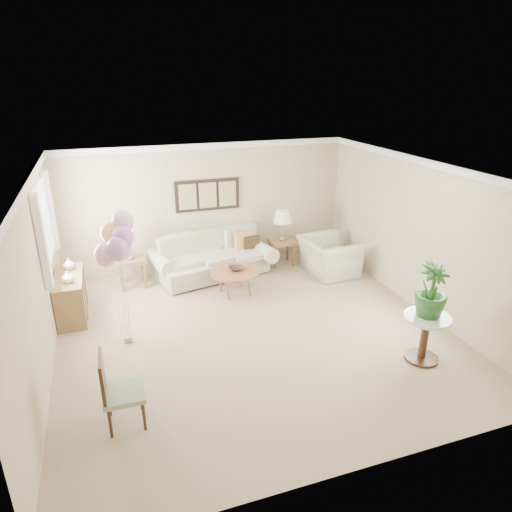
# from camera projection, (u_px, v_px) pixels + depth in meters

# --- Properties ---
(ground_plane) EXTENTS (6.00, 6.00, 0.00)m
(ground_plane) POSITION_uv_depth(u_px,v_px,m) (254.00, 331.00, 7.37)
(ground_plane) COLOR tan
(room_shell) EXTENTS (6.04, 6.04, 2.60)m
(room_shell) POSITION_uv_depth(u_px,v_px,m) (245.00, 235.00, 6.82)
(room_shell) COLOR #C6B693
(room_shell) RESTS_ON ground
(wall_art_triptych) EXTENTS (1.35, 0.06, 0.65)m
(wall_art_triptych) POSITION_uv_depth(u_px,v_px,m) (208.00, 195.00, 9.40)
(wall_art_triptych) COLOR black
(wall_art_triptych) RESTS_ON ground
(sofa) EXTENTS (2.59, 1.35, 0.89)m
(sofa) POSITION_uv_depth(u_px,v_px,m) (213.00, 259.00, 9.31)
(sofa) COLOR beige
(sofa) RESTS_ON ground
(end_table_left) EXTENTS (0.53, 0.48, 0.58)m
(end_table_left) POSITION_uv_depth(u_px,v_px,m) (131.00, 263.00, 8.78)
(end_table_left) COLOR brown
(end_table_left) RESTS_ON ground
(end_table_right) EXTENTS (0.51, 0.47, 0.56)m
(end_table_right) POSITION_uv_depth(u_px,v_px,m) (282.00, 244.00, 9.82)
(end_table_right) COLOR brown
(end_table_right) RESTS_ON ground
(lamp_left) EXTENTS (0.31, 0.31, 0.55)m
(lamp_left) POSITION_uv_depth(u_px,v_px,m) (129.00, 238.00, 8.59)
(lamp_left) COLOR gray
(lamp_left) RESTS_ON end_table_left
(lamp_right) EXTENTS (0.37, 0.37, 0.66)m
(lamp_right) POSITION_uv_depth(u_px,v_px,m) (283.00, 217.00, 9.60)
(lamp_right) COLOR gray
(lamp_right) RESTS_ON end_table_right
(coffee_table) EXTENTS (0.91, 0.91, 0.46)m
(coffee_table) POSITION_uv_depth(u_px,v_px,m) (235.00, 273.00, 8.50)
(coffee_table) COLOR #985838
(coffee_table) RESTS_ON ground
(decor_bowl) EXTENTS (0.32, 0.32, 0.07)m
(decor_bowl) POSITION_uv_depth(u_px,v_px,m) (236.00, 269.00, 8.51)
(decor_bowl) COLOR #30261F
(decor_bowl) RESTS_ON coffee_table
(armchair) EXTENTS (1.04, 1.18, 0.74)m
(armchair) POSITION_uv_depth(u_px,v_px,m) (328.00, 256.00, 9.42)
(armchair) COLOR beige
(armchair) RESTS_ON ground
(side_table) EXTENTS (0.65, 0.65, 0.71)m
(side_table) POSITION_uv_depth(u_px,v_px,m) (426.00, 327.00, 6.44)
(side_table) COLOR silver
(side_table) RESTS_ON ground
(potted_plant) EXTENTS (0.50, 0.50, 0.79)m
(potted_plant) POSITION_uv_depth(u_px,v_px,m) (432.00, 290.00, 6.25)
(potted_plant) COLOR #154719
(potted_plant) RESTS_ON side_table
(accent_chair) EXTENTS (0.48, 0.48, 0.96)m
(accent_chair) POSITION_uv_depth(u_px,v_px,m) (117.00, 389.00, 5.22)
(accent_chair) COLOR gray
(accent_chair) RESTS_ON ground
(credenza) EXTENTS (0.46, 1.20, 0.74)m
(credenza) POSITION_uv_depth(u_px,v_px,m) (71.00, 296.00, 7.72)
(credenza) COLOR brown
(credenza) RESTS_ON ground
(vase_white) EXTENTS (0.22, 0.22, 0.20)m
(vase_white) POSITION_uv_depth(u_px,v_px,m) (68.00, 277.00, 7.31)
(vase_white) COLOR silver
(vase_white) RESTS_ON credenza
(vase_sage) EXTENTS (0.25, 0.25, 0.20)m
(vase_sage) POSITION_uv_depth(u_px,v_px,m) (69.00, 264.00, 7.81)
(vase_sage) COLOR #ADB6A8
(vase_sage) RESTS_ON credenza
(balloon_cluster) EXTENTS (0.59, 0.58, 2.09)m
(balloon_cluster) POSITION_uv_depth(u_px,v_px,m) (117.00, 241.00, 6.44)
(balloon_cluster) COLOR gray
(balloon_cluster) RESTS_ON ground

